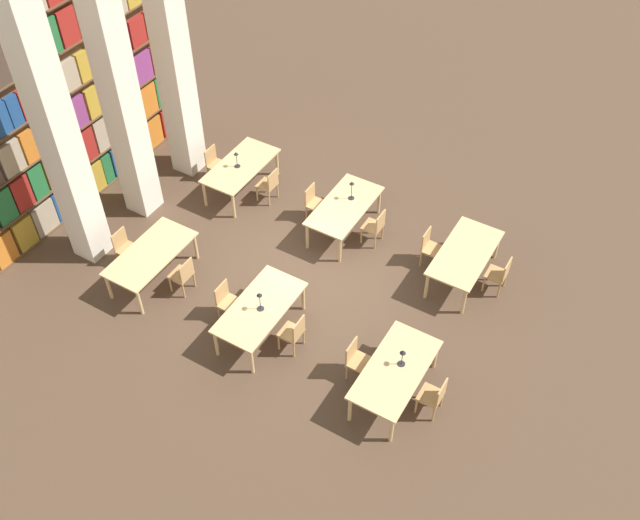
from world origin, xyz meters
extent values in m
plane|color=#4C3828|center=(0.00, 0.00, 0.00)|extent=(40.00, 40.00, 0.00)
cube|color=brown|center=(0.00, 5.87, 2.75)|extent=(6.61, 0.06, 5.50)
cube|color=brown|center=(0.00, 5.87, 0.01)|extent=(6.61, 0.35, 0.03)
cube|color=orange|center=(-2.95, 5.84, 0.41)|extent=(0.52, 0.20, 0.76)
cube|color=#B7932D|center=(-2.37, 5.84, 0.41)|extent=(0.49, 0.20, 0.76)
cube|color=tan|center=(-1.79, 5.84, 0.41)|extent=(0.60, 0.20, 0.76)
cube|color=navy|center=(-1.25, 5.84, 0.41)|extent=(0.42, 0.20, 0.76)
cube|color=#B7932D|center=(-0.71, 5.84, 0.41)|extent=(0.58, 0.20, 0.76)
cube|color=#B7932D|center=(-0.14, 5.84, 0.41)|extent=(0.43, 0.20, 0.76)
cube|color=#236B38|center=(0.24, 5.84, 0.41)|extent=(0.27, 0.20, 0.76)
cube|color=navy|center=(0.63, 5.84, 0.41)|extent=(0.40, 0.20, 0.76)
cube|color=#236B38|center=(1.17, 5.84, 0.41)|extent=(0.64, 0.20, 0.76)
cube|color=orange|center=(1.89, 5.84, 0.41)|extent=(0.65, 0.20, 0.76)
cube|color=maroon|center=(2.52, 5.84, 0.41)|extent=(0.45, 0.20, 0.76)
cube|color=#84387A|center=(3.01, 5.84, 0.41)|extent=(0.49, 0.20, 0.76)
cube|color=brown|center=(0.00, 5.87, 0.93)|extent=(6.61, 0.35, 0.03)
cube|color=#236B38|center=(-2.57, 5.84, 1.34)|extent=(0.45, 0.20, 0.79)
cube|color=maroon|center=(-2.08, 5.84, 1.34)|extent=(0.44, 0.20, 0.79)
cube|color=#236B38|center=(-1.64, 5.84, 1.34)|extent=(0.37, 0.20, 0.79)
cube|color=orange|center=(-1.12, 5.84, 1.34)|extent=(0.53, 0.20, 0.79)
cube|color=#47382D|center=(-0.59, 5.84, 1.34)|extent=(0.43, 0.20, 0.79)
cube|color=maroon|center=(-0.12, 5.84, 1.34)|extent=(0.40, 0.20, 0.79)
cube|color=tan|center=(0.35, 5.84, 1.34)|extent=(0.42, 0.20, 0.79)
cube|color=#47382D|center=(0.91, 5.84, 1.34)|extent=(0.57, 0.20, 0.79)
cube|color=#84387A|center=(1.46, 5.84, 1.34)|extent=(0.44, 0.20, 0.79)
cube|color=orange|center=(1.99, 5.84, 1.34)|extent=(0.51, 0.20, 0.79)
cube|color=#236B38|center=(2.53, 5.84, 1.34)|extent=(0.50, 0.20, 0.79)
cube|color=#47382D|center=(2.96, 5.84, 1.34)|extent=(0.27, 0.20, 0.79)
cube|color=brown|center=(0.00, 5.87, 1.85)|extent=(6.61, 0.35, 0.03)
cube|color=tan|center=(-2.02, 5.84, 2.22)|extent=(0.52, 0.20, 0.71)
cube|color=orange|center=(-1.55, 5.84, 2.22)|extent=(0.30, 0.20, 0.71)
cube|color=#47382D|center=(-1.17, 5.84, 2.22)|extent=(0.34, 0.20, 0.71)
cube|color=#B7932D|center=(-0.63, 5.84, 2.22)|extent=(0.57, 0.20, 0.71)
cube|color=#84387A|center=(-0.09, 5.84, 2.22)|extent=(0.35, 0.20, 0.71)
cube|color=#B7932D|center=(0.46, 5.84, 2.22)|extent=(0.61, 0.20, 0.71)
cube|color=#84387A|center=(1.03, 5.84, 2.22)|extent=(0.38, 0.20, 0.71)
cube|color=tan|center=(1.44, 5.84, 2.22)|extent=(0.34, 0.20, 0.71)
cube|color=#84387A|center=(1.98, 5.84, 2.22)|extent=(0.64, 0.20, 0.71)
cube|color=maroon|center=(2.55, 5.84, 2.22)|extent=(0.44, 0.20, 0.71)
cube|color=#84387A|center=(3.04, 5.84, 2.22)|extent=(0.44, 0.20, 0.71)
cube|color=brown|center=(0.00, 5.87, 2.77)|extent=(6.61, 0.35, 0.03)
cube|color=navy|center=(-1.59, 5.84, 3.11)|extent=(0.27, 0.20, 0.66)
cube|color=maroon|center=(-1.21, 5.84, 3.11)|extent=(0.43, 0.20, 0.66)
cube|color=orange|center=(-0.64, 5.84, 3.11)|extent=(0.58, 0.20, 0.66)
cube|color=tan|center=(-0.07, 5.84, 3.11)|extent=(0.41, 0.20, 0.66)
cube|color=#B7932D|center=(0.42, 5.84, 3.11)|extent=(0.48, 0.20, 0.66)
cube|color=#B7932D|center=(1.04, 5.84, 3.11)|extent=(0.62, 0.20, 0.66)
cube|color=#84387A|center=(1.58, 5.84, 3.11)|extent=(0.37, 0.20, 0.66)
cube|color=maroon|center=(2.07, 5.84, 3.11)|extent=(0.48, 0.20, 0.66)
cube|color=maroon|center=(2.54, 5.84, 3.11)|extent=(0.33, 0.20, 0.66)
cube|color=#84387A|center=(3.01, 5.84, 3.11)|extent=(0.49, 0.20, 0.66)
cube|color=brown|center=(0.00, 5.87, 3.68)|extent=(6.61, 0.35, 0.03)
cube|color=maroon|center=(-0.95, 5.84, 4.07)|extent=(0.65, 0.20, 0.75)
cube|color=#236B38|center=(-0.32, 5.84, 4.07)|extent=(0.52, 0.20, 0.75)
cube|color=maroon|center=(0.22, 5.84, 4.07)|extent=(0.46, 0.20, 0.75)
cube|color=#B7932D|center=(0.67, 5.84, 4.07)|extent=(0.35, 0.20, 0.75)
cube|color=#47382D|center=(1.03, 5.84, 4.07)|extent=(0.29, 0.20, 0.75)
cube|color=brown|center=(0.00, 5.87, 4.60)|extent=(6.61, 0.35, 0.03)
cube|color=#84387A|center=(-0.99, 5.84, 5.00)|extent=(0.42, 0.20, 0.78)
cube|color=silver|center=(-1.72, 4.49, 3.00)|extent=(0.61, 0.61, 6.00)
cube|color=silver|center=(0.00, 4.49, 3.00)|extent=(0.61, 0.61, 6.00)
cube|color=silver|center=(1.72, 4.49, 3.00)|extent=(0.61, 0.61, 6.00)
cube|color=tan|center=(-1.68, -2.84, 0.72)|extent=(1.98, 0.98, 0.04)
cylinder|color=tan|center=(-2.60, -3.25, 0.35)|extent=(0.07, 0.07, 0.70)
cylinder|color=tan|center=(-0.77, -3.25, 0.35)|extent=(0.07, 0.07, 0.70)
cylinder|color=tan|center=(-2.60, -2.43, 0.35)|extent=(0.07, 0.07, 0.70)
cylinder|color=tan|center=(-0.77, -2.43, 0.35)|extent=(0.07, 0.07, 0.70)
cylinder|color=tan|center=(-1.86, -3.38, 0.21)|extent=(0.04, 0.04, 0.41)
cylinder|color=tan|center=(-1.50, -3.38, 0.21)|extent=(0.04, 0.04, 0.41)
cylinder|color=tan|center=(-1.86, -3.72, 0.21)|extent=(0.04, 0.04, 0.41)
cylinder|color=tan|center=(-1.50, -3.72, 0.21)|extent=(0.04, 0.04, 0.41)
cube|color=tan|center=(-1.68, -3.55, 0.43)|extent=(0.42, 0.40, 0.04)
cube|color=tan|center=(-1.68, -3.73, 0.66)|extent=(0.40, 0.03, 0.42)
cylinder|color=tan|center=(-1.50, -2.30, 0.21)|extent=(0.04, 0.04, 0.41)
cylinder|color=tan|center=(-1.86, -2.30, 0.21)|extent=(0.04, 0.04, 0.41)
cylinder|color=tan|center=(-1.50, -1.96, 0.21)|extent=(0.04, 0.04, 0.41)
cylinder|color=tan|center=(-1.86, -1.96, 0.21)|extent=(0.04, 0.04, 0.41)
cube|color=tan|center=(-1.68, -2.13, 0.43)|extent=(0.42, 0.40, 0.04)
cube|color=tan|center=(-1.68, -1.94, 0.66)|extent=(0.40, 0.03, 0.42)
cylinder|color=#232328|center=(-1.54, -2.88, 0.75)|extent=(0.14, 0.14, 0.01)
cylinder|color=#232328|center=(-1.54, -2.88, 0.91)|extent=(0.02, 0.02, 0.31)
cone|color=#232328|center=(-1.54, -2.88, 1.10)|extent=(0.11, 0.11, 0.07)
cube|color=tan|center=(1.65, -2.78, 0.72)|extent=(1.98, 0.98, 0.04)
cylinder|color=tan|center=(0.74, -3.19, 0.35)|extent=(0.07, 0.07, 0.70)
cylinder|color=tan|center=(2.57, -3.19, 0.35)|extent=(0.07, 0.07, 0.70)
cylinder|color=tan|center=(0.74, -2.37, 0.35)|extent=(0.07, 0.07, 0.70)
cylinder|color=tan|center=(2.57, -2.37, 0.35)|extent=(0.07, 0.07, 0.70)
cylinder|color=tan|center=(1.51, -3.32, 0.21)|extent=(0.04, 0.04, 0.41)
cylinder|color=tan|center=(1.87, -3.32, 0.21)|extent=(0.04, 0.04, 0.41)
cylinder|color=tan|center=(1.51, -3.66, 0.21)|extent=(0.04, 0.04, 0.41)
cylinder|color=tan|center=(1.87, -3.66, 0.21)|extent=(0.04, 0.04, 0.41)
cube|color=tan|center=(1.69, -3.49, 0.43)|extent=(0.42, 0.40, 0.04)
cube|color=tan|center=(1.69, -3.67, 0.66)|extent=(0.40, 0.03, 0.42)
cylinder|color=tan|center=(1.87, -2.24, 0.21)|extent=(0.04, 0.04, 0.41)
cylinder|color=tan|center=(1.51, -2.24, 0.21)|extent=(0.04, 0.04, 0.41)
cylinder|color=tan|center=(1.87, -1.90, 0.21)|extent=(0.04, 0.04, 0.41)
cylinder|color=tan|center=(1.51, -1.90, 0.21)|extent=(0.04, 0.04, 0.41)
cube|color=tan|center=(1.69, -2.07, 0.43)|extent=(0.42, 0.40, 0.04)
cube|color=tan|center=(1.69, -1.89, 0.66)|extent=(0.40, 0.03, 0.42)
cube|color=tan|center=(-1.71, 0.04, 0.72)|extent=(1.98, 0.98, 0.04)
cylinder|color=tan|center=(-2.63, -0.37, 0.35)|extent=(0.07, 0.07, 0.70)
cylinder|color=tan|center=(-0.80, -0.37, 0.35)|extent=(0.07, 0.07, 0.70)
cylinder|color=tan|center=(-2.63, 0.45, 0.35)|extent=(0.07, 0.07, 0.70)
cylinder|color=tan|center=(-0.80, 0.45, 0.35)|extent=(0.07, 0.07, 0.70)
cylinder|color=tan|center=(-1.92, -0.50, 0.21)|extent=(0.04, 0.04, 0.41)
cylinder|color=tan|center=(-1.56, -0.50, 0.21)|extent=(0.04, 0.04, 0.41)
cylinder|color=tan|center=(-1.92, -0.84, 0.21)|extent=(0.04, 0.04, 0.41)
cylinder|color=tan|center=(-1.56, -0.84, 0.21)|extent=(0.04, 0.04, 0.41)
cube|color=tan|center=(-1.74, -0.67, 0.43)|extent=(0.42, 0.40, 0.04)
cube|color=tan|center=(-1.74, -0.85, 0.66)|extent=(0.40, 0.03, 0.42)
cylinder|color=tan|center=(-1.56, 0.58, 0.21)|extent=(0.04, 0.04, 0.41)
cylinder|color=tan|center=(-1.92, 0.58, 0.21)|extent=(0.04, 0.04, 0.41)
cylinder|color=tan|center=(-1.56, 0.92, 0.21)|extent=(0.04, 0.04, 0.41)
cylinder|color=tan|center=(-1.92, 0.92, 0.21)|extent=(0.04, 0.04, 0.41)
cube|color=tan|center=(-1.74, 0.75, 0.43)|extent=(0.42, 0.40, 0.04)
cube|color=tan|center=(-1.74, 0.94, 0.66)|extent=(0.40, 0.03, 0.42)
cylinder|color=#232328|center=(-1.75, -0.01, 0.75)|extent=(0.14, 0.14, 0.01)
cylinder|color=#232328|center=(-1.75, -0.01, 0.94)|extent=(0.02, 0.02, 0.37)
cone|color=#232328|center=(-1.75, -0.01, 1.16)|extent=(0.11, 0.11, 0.07)
cube|color=tan|center=(1.66, 0.07, 0.72)|extent=(1.98, 0.98, 0.04)
cylinder|color=tan|center=(0.75, -0.33, 0.35)|extent=(0.07, 0.07, 0.70)
cylinder|color=tan|center=(2.57, -0.33, 0.35)|extent=(0.07, 0.07, 0.70)
cylinder|color=tan|center=(0.75, 0.48, 0.35)|extent=(0.07, 0.07, 0.70)
cylinder|color=tan|center=(2.57, 0.48, 0.35)|extent=(0.07, 0.07, 0.70)
cylinder|color=tan|center=(1.49, -0.46, 0.21)|extent=(0.04, 0.04, 0.41)
cylinder|color=tan|center=(1.85, -0.46, 0.21)|extent=(0.04, 0.04, 0.41)
cylinder|color=tan|center=(1.49, -0.80, 0.21)|extent=(0.04, 0.04, 0.41)
cylinder|color=tan|center=(1.85, -0.80, 0.21)|extent=(0.04, 0.04, 0.41)
cube|color=tan|center=(1.67, -0.63, 0.43)|extent=(0.42, 0.40, 0.04)
cube|color=tan|center=(1.67, -0.82, 0.66)|extent=(0.40, 0.03, 0.42)
cylinder|color=tan|center=(1.85, 0.61, 0.21)|extent=(0.04, 0.04, 0.41)
cylinder|color=tan|center=(1.49, 0.61, 0.21)|extent=(0.04, 0.04, 0.41)
cylinder|color=tan|center=(1.85, 0.95, 0.21)|extent=(0.04, 0.04, 0.41)
cylinder|color=tan|center=(1.49, 0.95, 0.21)|extent=(0.04, 0.04, 0.41)
cube|color=tan|center=(1.67, 0.78, 0.43)|extent=(0.42, 0.40, 0.04)
cube|color=tan|center=(1.67, 0.97, 0.66)|extent=(0.40, 0.03, 0.42)
cylinder|color=#232328|center=(1.93, 0.05, 0.75)|extent=(0.14, 0.14, 0.01)
cylinder|color=#232328|center=(1.93, 0.05, 0.95)|extent=(0.02, 0.02, 0.40)
cone|color=#232328|center=(1.93, 0.05, 1.19)|extent=(0.11, 0.11, 0.07)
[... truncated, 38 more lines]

